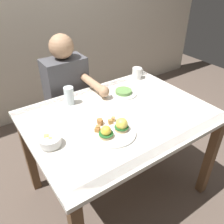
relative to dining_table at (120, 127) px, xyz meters
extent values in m
plane|color=brown|center=(0.00, 0.00, -0.63)|extent=(6.00, 6.00, 0.00)
cube|color=white|center=(0.00, 0.00, 0.09)|extent=(1.20, 0.90, 0.03)
cube|color=#B23838|center=(0.00, -0.40, 0.10)|extent=(1.20, 0.06, 0.00)
cube|color=#B23838|center=(0.00, 0.40, 0.10)|extent=(1.20, 0.06, 0.00)
cube|color=brown|center=(0.55, -0.40, -0.28)|extent=(0.06, 0.06, 0.71)
cube|color=brown|center=(-0.55, 0.40, -0.28)|extent=(0.06, 0.06, 0.71)
cube|color=brown|center=(0.55, 0.40, -0.28)|extent=(0.06, 0.06, 0.71)
cylinder|color=white|center=(-0.16, -0.15, 0.11)|extent=(0.27, 0.27, 0.01)
cylinder|color=tan|center=(-0.21, -0.16, 0.13)|extent=(0.08, 0.08, 0.02)
cylinder|color=#236028|center=(-0.21, -0.16, 0.14)|extent=(0.08, 0.08, 0.01)
sphere|color=yellow|center=(-0.21, -0.16, 0.16)|extent=(0.06, 0.06, 0.06)
cylinder|color=tan|center=(-0.10, -0.16, 0.13)|extent=(0.08, 0.08, 0.02)
cylinder|color=#236028|center=(-0.10, -0.16, 0.14)|extent=(0.08, 0.08, 0.01)
sphere|color=#F7DB56|center=(-0.10, -0.16, 0.16)|extent=(0.07, 0.07, 0.07)
cube|color=#B77A42|center=(-0.22, -0.08, 0.14)|extent=(0.03, 0.03, 0.03)
cube|color=#B77A42|center=(-0.18, -0.04, 0.14)|extent=(0.03, 0.03, 0.03)
cube|color=#AD7038|center=(-0.23, -0.09, 0.13)|extent=(0.04, 0.04, 0.03)
cube|color=tan|center=(-0.09, -0.05, 0.13)|extent=(0.03, 0.03, 0.03)
cube|color=tan|center=(-0.12, -0.07, 0.13)|extent=(0.03, 0.03, 0.03)
cube|color=#AD7038|center=(-0.18, -0.04, 0.14)|extent=(0.04, 0.04, 0.04)
cylinder|color=white|center=(-0.50, -0.03, 0.11)|extent=(0.10, 0.10, 0.01)
cylinder|color=white|center=(-0.50, -0.03, 0.14)|extent=(0.12, 0.12, 0.04)
cube|color=#EA6B70|center=(-0.51, -0.05, 0.14)|extent=(0.04, 0.04, 0.03)
cube|color=#F4DB66|center=(-0.49, -0.04, 0.15)|extent=(0.03, 0.03, 0.02)
cube|color=#EA6B70|center=(-0.52, -0.05, 0.14)|extent=(0.02, 0.02, 0.02)
cube|color=#F4DB66|center=(-0.50, -0.01, 0.15)|extent=(0.03, 0.03, 0.03)
cube|color=#F4A85B|center=(-0.51, -0.05, 0.13)|extent=(0.03, 0.03, 0.02)
cylinder|color=white|center=(0.45, 0.36, 0.15)|extent=(0.08, 0.08, 0.09)
cylinder|color=black|center=(0.45, 0.36, 0.20)|extent=(0.07, 0.07, 0.01)
torus|color=white|center=(0.49, 0.36, 0.16)|extent=(0.06, 0.02, 0.06)
cube|color=silver|center=(0.28, -0.04, 0.11)|extent=(0.02, 0.12, 0.00)
cube|color=silver|center=(0.28, 0.03, 0.11)|extent=(0.03, 0.04, 0.00)
cylinder|color=silver|center=(-0.21, 0.31, 0.17)|extent=(0.07, 0.07, 0.13)
cylinder|color=silver|center=(-0.21, 0.31, 0.15)|extent=(0.06, 0.06, 0.09)
cylinder|color=white|center=(0.18, 0.20, 0.11)|extent=(0.20, 0.20, 0.01)
cylinder|color=#66934C|center=(0.18, 0.20, 0.13)|extent=(0.12, 0.12, 0.02)
cylinder|color=#33333D|center=(-0.18, 0.53, -0.41)|extent=(0.11, 0.11, 0.45)
cylinder|color=#33333D|center=(0.00, 0.53, -0.41)|extent=(0.11, 0.11, 0.45)
cube|color=#4C4C51|center=(-0.09, 0.63, 0.07)|extent=(0.34, 0.20, 0.50)
sphere|color=tan|center=(-0.09, 0.63, 0.41)|extent=(0.19, 0.19, 0.19)
cylinder|color=tan|center=(0.03, 0.38, 0.17)|extent=(0.06, 0.30, 0.06)
sphere|color=tan|center=(0.03, 0.23, 0.17)|extent=(0.08, 0.08, 0.08)
camera|label=1|loc=(-0.77, -1.03, 0.97)|focal=37.46mm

